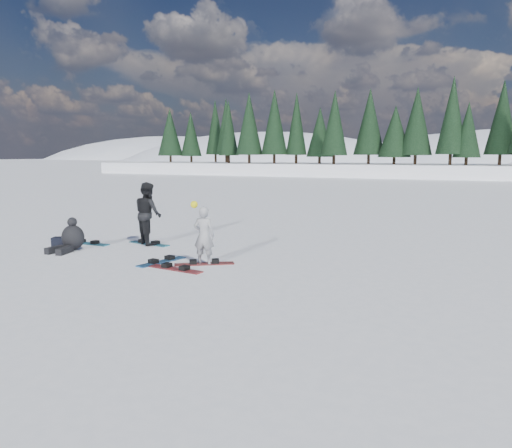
{
  "coord_description": "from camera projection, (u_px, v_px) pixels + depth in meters",
  "views": [
    {
      "loc": [
        5.37,
        -9.52,
        2.78
      ],
      "look_at": [
        0.51,
        1.37,
        1.1
      ],
      "focal_mm": 35.0,
      "sensor_mm": 36.0,
      "label": 1
    }
  ],
  "objects": [
    {
      "name": "snowboard_loose_c",
      "position": [
        88.0,
        243.0,
        15.51
      ],
      "size": [
        1.51,
        0.32,
        0.03
      ],
      "primitive_type": "cube",
      "rotation": [
        0.0,
        0.0,
        -0.03
      ],
      "color": "teal",
      "rests_on": "ground"
    },
    {
      "name": "snowboard_loose_b",
      "position": [
        176.0,
        269.0,
        12.07
      ],
      "size": [
        1.52,
        0.48,
        0.03
      ],
      "primitive_type": "cube",
      "rotation": [
        0.0,
        0.0,
        -0.13
      ],
      "color": "maroon",
      "rests_on": "ground"
    },
    {
      "name": "ground",
      "position": [
        210.0,
        279.0,
        11.16
      ],
      "size": [
        420.0,
        420.0,
        0.0
      ],
      "primitive_type": "plane",
      "color": "white",
      "rests_on": "ground"
    },
    {
      "name": "snowboarder_woman",
      "position": [
        204.0,
        235.0,
        12.53
      ],
      "size": [
        0.59,
        0.44,
        1.62
      ],
      "rotation": [
        0.0,
        0.0,
        3.31
      ],
      "color": "#A8A8AD",
      "rests_on": "ground"
    },
    {
      "name": "gear_bag",
      "position": [
        60.0,
        242.0,
        14.97
      ],
      "size": [
        0.53,
        0.44,
        0.3
      ],
      "primitive_type": "cube",
      "rotation": [
        0.0,
        0.0,
        0.37
      ],
      "color": "black",
      "rests_on": "ground"
    },
    {
      "name": "snowboard_loose_a",
      "position": [
        162.0,
        262.0,
        12.89
      ],
      "size": [
        0.6,
        1.52,
        0.03
      ],
      "primitive_type": "cube",
      "rotation": [
        0.0,
        0.0,
        1.35
      ],
      "color": "#19528C",
      "rests_on": "ground"
    },
    {
      "name": "snowboarder_man",
      "position": [
        148.0,
        213.0,
        15.34
      ],
      "size": [
        1.18,
        1.12,
        1.93
      ],
      "primitive_type": "imported",
      "rotation": [
        0.0,
        0.0,
        2.58
      ],
      "color": "black",
      "rests_on": "ground"
    },
    {
      "name": "snowboard_woman",
      "position": [
        204.0,
        264.0,
        12.63
      ],
      "size": [
        1.41,
        1.05,
        0.03
      ],
      "primitive_type": "cube",
      "rotation": [
        0.0,
        0.0,
        0.57
      ],
      "color": "maroon",
      "rests_on": "ground"
    },
    {
      "name": "alpine_backdrop",
      "position": [
        428.0,
        198.0,
        188.89
      ],
      "size": [
        412.5,
        227.0,
        53.2
      ],
      "color": "white",
      "rests_on": "ground"
    },
    {
      "name": "snowboard_man",
      "position": [
        149.0,
        244.0,
        15.47
      ],
      "size": [
        1.53,
        0.52,
        0.03
      ],
      "primitive_type": "cube",
      "rotation": [
        0.0,
        0.0,
        -0.16
      ],
      "color": "teal",
      "rests_on": "ground"
    },
    {
      "name": "seated_rider",
      "position": [
        71.0,
        238.0,
        14.42
      ],
      "size": [
        0.74,
        1.17,
        0.96
      ],
      "rotation": [
        0.0,
        0.0,
        0.09
      ],
      "color": "black",
      "rests_on": "ground"
    }
  ]
}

